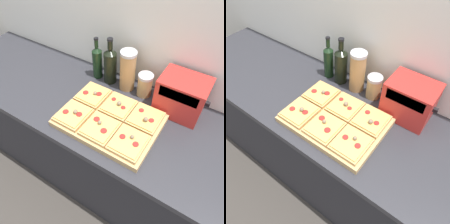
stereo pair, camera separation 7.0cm
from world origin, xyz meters
The scene contains 15 objects.
ground_plane centered at (0.00, 0.00, 0.00)m, with size 12.00×12.00×0.00m, color #3D3833.
wall_back centered at (0.00, 0.67, 1.25)m, with size 6.00×0.06×2.50m.
kitchen_counter centered at (0.00, 0.32, 0.45)m, with size 2.63×0.67×0.89m.
cutting_board centered at (0.00, 0.24, 0.91)m, with size 0.54×0.39×0.03m, color tan.
pizza_slice_back_left centered at (-0.18, 0.33, 0.94)m, with size 0.16×0.18×0.05m.
pizza_slice_back_center centered at (0.00, 0.33, 0.94)m, with size 0.16×0.18×0.05m.
pizza_slice_back_right centered at (0.17, 0.33, 0.94)m, with size 0.16×0.18×0.05m.
pizza_slice_front_left centered at (-0.18, 0.14, 0.94)m, with size 0.16×0.18×0.05m.
pizza_slice_front_center centered at (0.00, 0.14, 0.94)m, with size 0.16×0.18×0.05m.
pizza_slice_front_right centered at (0.17, 0.14, 0.94)m, with size 0.16×0.18×0.05m.
olive_oil_bottle centered at (-0.29, 0.54, 1.00)m, with size 0.06×0.06×0.28m.
wine_bottle centered at (-0.19, 0.54, 1.01)m, with size 0.08×0.08×0.31m.
grain_jar_tall centered at (-0.07, 0.54, 1.02)m, with size 0.10×0.10×0.26m.
grain_jar_short centered at (0.06, 0.54, 0.96)m, with size 0.09×0.09×0.15m.
toaster_oven centered at (0.28, 0.52, 1.00)m, with size 0.28×0.19×0.23m.
Camera 2 is at (0.48, -0.38, 1.82)m, focal length 35.00 mm.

